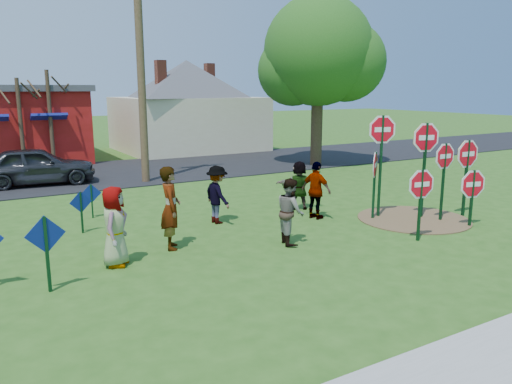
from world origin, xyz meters
TOP-DOWN VIEW (x-y plane):
  - ground at (0.00, 0.00)m, footprint 120.00×120.00m
  - road at (0.00, 11.50)m, footprint 120.00×7.50m
  - dirt_patch at (4.50, -1.00)m, footprint 3.20×3.20m
  - cream_house at (5.50, 18.00)m, footprint 9.40×9.40m
  - stop_sign_a at (3.00, -2.50)m, footprint 0.98×0.19m
  - stop_sign_b at (3.83, -0.24)m, footprint 1.05×0.39m
  - stop_sign_c at (5.05, -1.49)m, footprint 1.00×0.07m
  - stop_sign_d at (4.85, -0.96)m, footprint 1.13×0.29m
  - stop_sign_e at (5.25, -2.32)m, footprint 1.04×0.26m
  - stop_sign_f at (6.12, -1.43)m, footprint 1.13×0.09m
  - stop_sign_g at (3.52, -0.34)m, footprint 0.82×0.66m
  - blue_diamond_a at (-5.47, -1.22)m, footprint 0.73×0.07m
  - blue_diamond_c at (-4.10, 2.48)m, footprint 0.58×0.06m
  - blue_diamond_d at (-3.51, 3.94)m, footprint 0.56×0.14m
  - person_a at (-4.00, -0.44)m, footprint 0.91×1.01m
  - person_b at (-2.54, 0.07)m, footprint 0.67×0.83m
  - person_c at (0.11, -1.05)m, footprint 0.81×0.93m
  - person_d at (-0.59, 1.56)m, footprint 0.68×1.10m
  - person_e at (2.10, 0.53)m, footprint 0.68×1.06m
  - person_f at (2.35, 1.73)m, footprint 1.49×0.98m
  - suv at (-4.23, 10.15)m, footprint 4.52×2.19m
  - utility_pole at (-0.32, 8.69)m, footprint 2.46×0.31m
  - leafy_tree at (8.47, 8.74)m, footprint 5.68×5.18m
  - bare_tree_east at (-4.24, 14.26)m, footprint 1.80×1.80m
  - bare_tree_extra at (-2.96, 14.24)m, footprint 1.80×1.80m

SIDE VIEW (x-z plane):
  - ground at x=0.00m, z-range 0.00..0.00m
  - dirt_patch at x=4.50m, z-range 0.00..0.03m
  - road at x=0.00m, z-range 0.00..0.04m
  - blue_diamond_d at x=-3.51m, z-range 0.12..1.14m
  - blue_diamond_c at x=-4.10m, z-range 0.13..1.26m
  - person_f at x=2.35m, z-range 0.00..1.54m
  - suv at x=-4.23m, z-range 0.04..1.53m
  - person_c at x=0.11m, z-range 0.00..1.63m
  - person_d at x=-0.59m, z-range 0.00..1.64m
  - person_e at x=2.10m, z-range 0.00..1.69m
  - person_a at x=-4.00m, z-range 0.00..1.74m
  - blue_diamond_a at x=-5.47m, z-range 0.18..1.66m
  - person_b at x=-2.54m, z-range 0.00..1.98m
  - stop_sign_e at x=5.25m, z-range 0.24..1.97m
  - stop_sign_a at x=3.00m, z-range 0.33..2.27m
  - stop_sign_g at x=3.52m, z-range 0.38..2.50m
  - stop_sign_c at x=5.05m, z-range 0.46..2.84m
  - stop_sign_f at x=6.12m, z-range 0.49..2.92m
  - stop_sign_d at x=4.85m, z-range 0.65..3.59m
  - stop_sign_b at x=3.83m, z-range 0.72..3.86m
  - bare_tree_east at x=-4.24m, z-range 0.62..4.83m
  - cream_house at x=5.50m, z-range -0.33..6.17m
  - bare_tree_extra at x=-2.96m, z-range 0.67..5.25m
  - leafy_tree at x=8.47m, z-range 1.16..9.23m
  - utility_pole at x=-0.32m, z-range 0.26..10.32m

